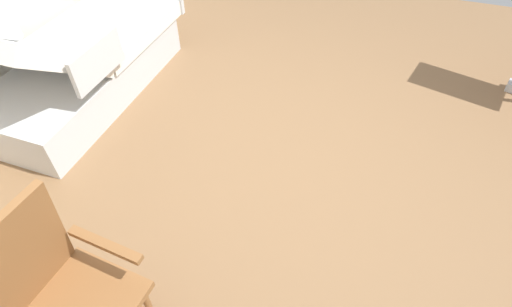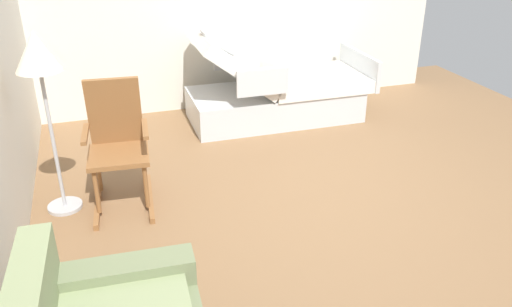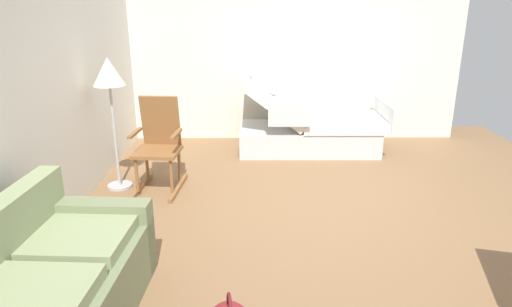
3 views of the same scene
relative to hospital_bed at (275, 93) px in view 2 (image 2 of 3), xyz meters
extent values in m
plane|color=olive|center=(-2.04, 0.19, -0.32)|extent=(6.69, 6.69, 0.00)
cube|color=silver|center=(0.00, 0.01, -0.14)|extent=(0.89, 1.94, 0.35)
cube|color=white|center=(0.00, -0.46, 0.10)|extent=(0.92, 1.16, 0.14)
cube|color=white|center=(0.00, 0.50, 0.39)|extent=(0.92, 0.85, 0.68)
ellipsoid|color=white|center=(0.01, 0.65, 0.64)|extent=(0.34, 0.47, 0.40)
cube|color=silver|center=(-0.50, 0.32, 0.31)|extent=(0.04, 0.56, 0.28)
cube|color=silver|center=(0.51, 0.31, 0.31)|extent=(0.04, 0.56, 0.28)
cube|color=silver|center=(-0.01, -1.06, 0.21)|extent=(0.95, 0.06, 0.36)
cylinder|color=black|center=(-0.35, 0.81, -0.27)|extent=(0.10, 0.10, 0.10)
cylinder|color=black|center=(0.37, 0.81, -0.27)|extent=(0.10, 0.10, 0.10)
cylinder|color=black|center=(-0.37, -0.78, -0.27)|extent=(0.10, 0.10, 0.10)
cylinder|color=black|center=(0.35, -0.79, -0.27)|extent=(0.10, 0.10, 0.10)
cube|color=brown|center=(-1.41, 2.08, -0.29)|extent=(0.76, 0.10, 0.05)
cube|color=brown|center=(-1.44, 1.65, -0.29)|extent=(0.76, 0.10, 0.05)
cylinder|color=brown|center=(-1.62, 1.69, -0.07)|extent=(0.04, 0.04, 0.40)
cylinder|color=brown|center=(-1.59, 2.07, -0.07)|extent=(0.04, 0.04, 0.40)
cylinder|color=brown|center=(-1.26, 1.66, -0.07)|extent=(0.04, 0.04, 0.40)
cylinder|color=brown|center=(-1.22, 2.04, -0.07)|extent=(0.04, 0.04, 0.40)
cube|color=brown|center=(-1.42, 1.87, 0.13)|extent=(0.50, 0.52, 0.04)
cube|color=brown|center=(-1.22, 1.85, 0.43)|extent=(0.16, 0.44, 0.60)
cube|color=brown|center=(-1.46, 1.64, 0.35)|extent=(0.39, 0.08, 0.03)
cube|color=brown|center=(-1.42, 2.10, 0.35)|extent=(0.39, 0.08, 0.03)
cylinder|color=#B2B5BA|center=(-1.35, 2.34, -0.30)|extent=(0.28, 0.28, 0.03)
cylinder|color=#B2B5BA|center=(-1.35, 2.34, 0.29)|extent=(0.03, 0.03, 1.15)
cone|color=silver|center=(-1.35, 2.34, 1.01)|extent=(0.34, 0.34, 0.30)
camera|label=1|loc=(-2.41, 2.31, 1.91)|focal=27.77mm
camera|label=2|loc=(-5.38, 1.97, 1.99)|focal=36.62mm
camera|label=3|loc=(-6.21, 0.81, 1.72)|focal=31.75mm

